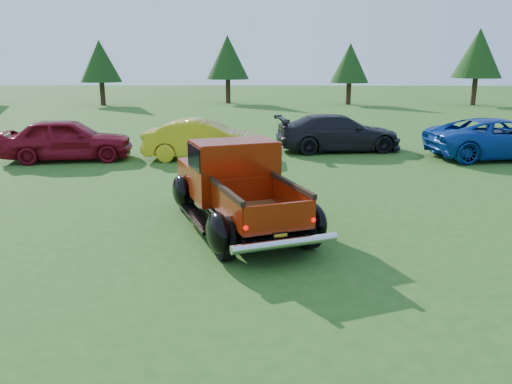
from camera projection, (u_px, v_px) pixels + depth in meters
ground at (273, 258)px, 8.17m from camera, size 120.00×120.00×0.00m
tree_west at (100, 61)px, 35.65m from camera, size 2.94×2.94×4.60m
tree_mid_left at (228, 58)px, 37.34m from camera, size 3.20×3.20×5.00m
tree_mid_right at (350, 63)px, 36.31m from camera, size 2.82×2.82×4.40m
tree_east at (478, 53)px, 35.49m from camera, size 3.46×3.46×5.40m
pickup_truck at (234, 184)px, 9.77m from camera, size 3.31×4.71×1.64m
show_car_red at (68, 139)px, 16.05m from camera, size 4.24×2.31×1.37m
show_car_yellow at (204, 140)px, 16.23m from camera, size 3.92×1.39×1.29m
show_car_grey at (338, 133)px, 17.77m from camera, size 4.67×2.46×1.29m
show_car_blue at (500, 138)px, 16.39m from camera, size 4.99×2.79×1.32m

